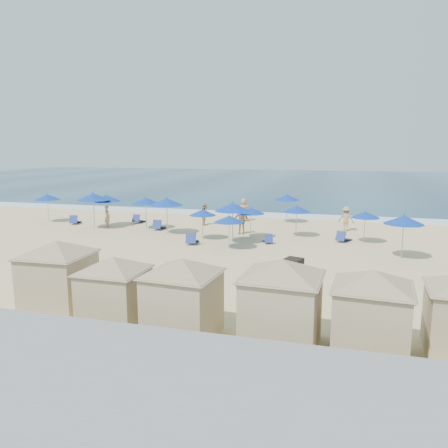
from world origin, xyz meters
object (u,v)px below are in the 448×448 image
(cabana_2, at_px, (183,287))
(umbrella_4, at_px, (146,201))
(umbrella_7, at_px, (251,211))
(beachgoer_4, at_px, (244,210))
(beachgoer_1, at_px, (205,214))
(beachgoer_3, at_px, (346,219))
(cabana_3, at_px, (282,292))
(umbrella_5, at_px, (203,212))
(umbrella_0, at_px, (47,197))
(umbrella_2, at_px, (106,198))
(umbrella_12, at_px, (297,209))
(cabana_4, at_px, (372,302))
(umbrella_10, at_px, (365,215))
(beachgoer_2, at_px, (241,221))
(umbrella_3, at_px, (167,202))
(trash_bin, at_px, (293,266))
(umbrella_6, at_px, (233,207))
(umbrella_8, at_px, (229,219))
(beachgoer_0, at_px, (107,217))
(cabana_0, at_px, (58,267))
(umbrella_9, at_px, (287,197))
(umbrella_1, at_px, (93,197))
(cabana_1, at_px, (114,283))
(umbrella_11, at_px, (404,220))

(cabana_2, height_order, umbrella_4, cabana_2)
(umbrella_7, height_order, beachgoer_4, umbrella_7)
(beachgoer_1, bearing_deg, beachgoer_3, -123.49)
(umbrella_4, distance_m, umbrella_7, 8.08)
(cabana_3, xyz_separation_m, umbrella_5, (-7.10, 14.04, 0.09))
(umbrella_0, height_order, umbrella_2, umbrella_2)
(umbrella_12, height_order, beachgoer_4, umbrella_12)
(cabana_3, distance_m, cabana_4, 2.54)
(cabana_4, height_order, umbrella_10, cabana_4)
(umbrella_2, height_order, umbrella_12, umbrella_2)
(beachgoer_2, bearing_deg, umbrella_3, -164.19)
(trash_bin, bearing_deg, umbrella_5, 155.20)
(umbrella_6, relative_size, umbrella_8, 1.27)
(umbrella_2, bearing_deg, cabana_2, -53.29)
(umbrella_6, bearing_deg, umbrella_0, 166.84)
(trash_bin, height_order, beachgoer_3, beachgoer_3)
(umbrella_10, height_order, beachgoer_4, umbrella_10)
(umbrella_8, bearing_deg, beachgoer_0, 157.22)
(umbrella_5, bearing_deg, beachgoer_1, 106.45)
(umbrella_10, bearing_deg, beachgoer_2, 174.26)
(cabana_3, height_order, beachgoer_1, cabana_3)
(umbrella_6, xyz_separation_m, beachgoer_2, (-0.21, 3.19, -1.36))
(umbrella_8, height_order, umbrella_10, umbrella_8)
(umbrella_10, relative_size, beachgoer_2, 1.11)
(umbrella_4, relative_size, beachgoer_2, 1.31)
(beachgoer_0, bearing_deg, umbrella_0, 29.78)
(umbrella_12, bearing_deg, cabana_0, -113.01)
(beachgoer_0, bearing_deg, umbrella_3, -153.35)
(beachgoer_3, bearing_deg, umbrella_9, -14.45)
(umbrella_1, bearing_deg, umbrella_7, -1.24)
(trash_bin, xyz_separation_m, cabana_1, (-4.99, -7.62, 1.11))
(umbrella_5, xyz_separation_m, umbrella_11, (11.82, -1.88, 0.33))
(beachgoer_3, bearing_deg, beachgoer_0, 24.28)
(cabana_1, bearing_deg, umbrella_11, 49.89)
(cabana_1, xyz_separation_m, umbrella_2, (-10.07, 16.66, 0.65))
(cabana_2, bearing_deg, umbrella_11, 57.59)
(umbrella_5, height_order, beachgoer_4, umbrella_5)
(cabana_0, distance_m, umbrella_2, 17.65)
(umbrella_6, relative_size, beachgoer_0, 1.61)
(umbrella_3, bearing_deg, beachgoer_4, 60.18)
(umbrella_2, bearing_deg, trash_bin, -30.98)
(cabana_1, height_order, umbrella_4, cabana_1)
(umbrella_7, relative_size, beachgoer_4, 1.13)
(cabana_3, xyz_separation_m, umbrella_1, (-16.01, 15.59, 0.67))
(umbrella_3, bearing_deg, cabana_3, -56.43)
(trash_bin, bearing_deg, beachgoer_2, 136.80)
(umbrella_3, xyz_separation_m, umbrella_5, (2.93, -1.08, -0.47))
(umbrella_2, xyz_separation_m, umbrella_11, (20.30, -4.51, -0.04))
(trash_bin, relative_size, umbrella_12, 0.36)
(umbrella_2, relative_size, umbrella_11, 1.02)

